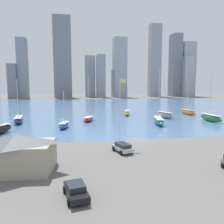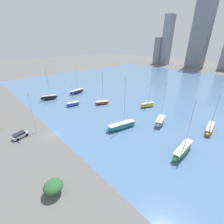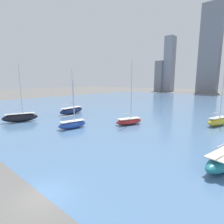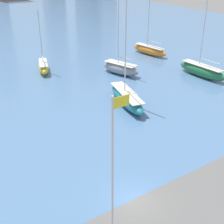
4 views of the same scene
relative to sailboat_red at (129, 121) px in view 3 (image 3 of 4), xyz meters
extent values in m
plane|color=#605E5B|center=(8.82, -25.39, -0.87)|extent=(500.00, 500.00, 0.00)
cube|color=#4C7099|center=(8.82, 44.61, -0.87)|extent=(180.00, 140.00, 0.00)
cube|color=slate|center=(-57.47, 138.95, 14.22)|extent=(7.47, 10.85, 30.19)
cube|color=gray|center=(-49.49, 141.57, 25.65)|extent=(8.26, 10.30, 53.05)
cube|color=slate|center=(-14.02, 140.51, 35.64)|extent=(15.79, 11.82, 73.03)
ellipsoid|color=#B72828|center=(0.00, -0.01, -0.16)|extent=(4.68, 6.86, 1.43)
cube|color=beige|center=(0.00, -0.01, 0.51)|extent=(3.83, 5.63, 0.10)
cube|color=#2D2D33|center=(0.00, -0.01, -0.55)|extent=(0.61, 1.13, 0.64)
cylinder|color=silver|center=(0.19, 0.44, 6.83)|extent=(0.18, 0.18, 12.55)
cylinder|color=silver|center=(-0.31, -0.71, 1.66)|extent=(1.12, 2.36, 0.14)
ellipsoid|color=yellow|center=(15.54, 11.75, 0.06)|extent=(4.06, 7.23, 1.85)
cube|color=#BCB7AD|center=(15.54, 11.75, 0.93)|extent=(3.33, 5.93, 0.10)
cube|color=#2D2D33|center=(15.54, 11.75, -0.45)|extent=(0.57, 1.25, 0.83)
cylinder|color=silver|center=(15.72, 12.24, 5.67)|extent=(0.18, 0.18, 9.38)
cylinder|color=silver|center=(15.12, 10.56, 2.08)|extent=(1.33, 3.42, 0.14)
ellipsoid|color=#19234C|center=(-20.91, 0.02, 0.10)|extent=(3.56, 9.25, 1.94)
cube|color=silver|center=(-20.91, 0.02, 1.03)|extent=(2.92, 7.59, 0.10)
cube|color=#2D2D33|center=(-20.91, 0.02, -0.43)|extent=(0.38, 1.63, 0.87)
cylinder|color=silver|center=(-21.01, 0.69, 6.69)|extent=(0.18, 0.18, 11.22)
cylinder|color=silver|center=(-20.67, -1.75, 2.18)|extent=(0.83, 4.92, 0.14)
ellipsoid|color=#284CA8|center=(-7.10, -10.22, -0.08)|extent=(3.23, 6.39, 1.58)
cube|color=silver|center=(-7.10, -10.22, 0.66)|extent=(2.65, 5.24, 0.10)
cube|color=#2D2D33|center=(-7.10, -10.22, -0.51)|extent=(0.37, 1.11, 0.71)
cylinder|color=silver|center=(-7.01, -9.77, 4.88)|extent=(0.18, 0.18, 8.33)
cylinder|color=silver|center=(-7.30, -11.26, 1.81)|extent=(0.74, 3.00, 0.14)
ellipsoid|color=black|center=(-21.54, -14.61, 0.16)|extent=(4.61, 7.90, 2.06)
cube|color=#BCB7AD|center=(-21.54, -14.61, 1.14)|extent=(3.78, 6.48, 0.10)
cube|color=#2D2D33|center=(-21.54, -14.61, -0.41)|extent=(0.66, 1.36, 0.93)
cylinder|color=silver|center=(-21.32, -14.07, 7.02)|extent=(0.18, 0.18, 11.65)
cylinder|color=silver|center=(-22.08, -15.98, 2.29)|extent=(1.65, 3.88, 0.14)
camera|label=1|loc=(-4.23, -68.63, 10.45)|focal=35.00mm
camera|label=2|loc=(47.70, -38.80, 23.89)|focal=24.00mm
camera|label=3|loc=(21.75, -31.88, 8.62)|focal=28.00mm
camera|label=4|loc=(-4.66, -42.32, 18.76)|focal=50.00mm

